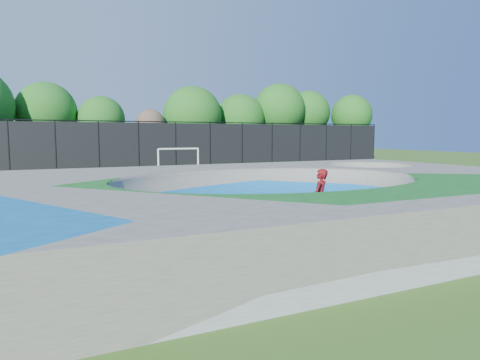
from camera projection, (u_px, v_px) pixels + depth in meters
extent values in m
plane|color=#325818|center=(272.00, 220.00, 14.85)|extent=(120.00, 120.00, 0.00)
cube|color=gray|center=(272.00, 199.00, 14.77)|extent=(22.00, 14.00, 1.50)
imported|color=red|center=(320.00, 199.00, 13.44)|extent=(0.82, 0.77, 1.88)
cube|color=black|center=(319.00, 227.00, 13.53)|extent=(0.77, 0.61, 0.05)
cylinder|color=white|center=(158.00, 163.00, 29.89)|extent=(0.12, 0.12, 1.96)
cylinder|color=white|center=(198.00, 162.00, 31.15)|extent=(0.12, 0.12, 1.96)
cylinder|color=white|center=(178.00, 149.00, 30.42)|extent=(2.95, 0.12, 0.12)
cylinder|color=black|center=(9.00, 149.00, 29.64)|extent=(0.09, 0.09, 4.00)
cylinder|color=black|center=(56.00, 148.00, 30.92)|extent=(0.09, 0.09, 4.00)
cylinder|color=black|center=(99.00, 148.00, 32.21)|extent=(0.09, 0.09, 4.00)
cylinder|color=black|center=(139.00, 147.00, 33.49)|extent=(0.09, 0.09, 4.00)
cylinder|color=black|center=(176.00, 147.00, 34.78)|extent=(0.09, 0.09, 4.00)
cylinder|color=black|center=(210.00, 146.00, 36.06)|extent=(0.09, 0.09, 4.00)
cylinder|color=black|center=(242.00, 146.00, 37.34)|extent=(0.09, 0.09, 4.00)
cylinder|color=black|center=(272.00, 145.00, 38.63)|extent=(0.09, 0.09, 4.00)
cylinder|color=black|center=(300.00, 145.00, 39.91)|extent=(0.09, 0.09, 4.00)
cylinder|color=black|center=(326.00, 145.00, 41.20)|extent=(0.09, 0.09, 4.00)
cylinder|color=black|center=(351.00, 145.00, 42.48)|extent=(0.09, 0.09, 4.00)
cylinder|color=black|center=(374.00, 144.00, 43.76)|extent=(0.09, 0.09, 4.00)
cube|color=black|center=(139.00, 147.00, 33.49)|extent=(48.00, 0.03, 3.80)
cylinder|color=black|center=(138.00, 121.00, 33.28)|extent=(48.00, 0.08, 0.08)
cylinder|color=#483624|center=(48.00, 152.00, 36.12)|extent=(0.44, 0.44, 2.99)
sphere|color=#1C6219|center=(46.00, 112.00, 35.77)|extent=(4.99, 4.99, 4.99)
cylinder|color=#483624|center=(103.00, 153.00, 37.26)|extent=(0.44, 0.44, 2.79)
sphere|color=#1C6219|center=(101.00, 119.00, 36.96)|extent=(4.00, 4.00, 4.00)
cylinder|color=#483624|center=(151.00, 152.00, 38.78)|extent=(0.44, 0.44, 2.87)
sphere|color=brown|center=(150.00, 124.00, 38.52)|extent=(2.60, 2.60, 2.60)
cylinder|color=#483624|center=(193.00, 152.00, 40.97)|extent=(0.44, 0.44, 2.66)
sphere|color=#1C6219|center=(192.00, 116.00, 40.61)|extent=(5.60, 5.60, 5.60)
cylinder|color=#483624|center=(240.00, 151.00, 43.48)|extent=(0.44, 0.44, 2.67)
sphere|color=#1C6219|center=(240.00, 119.00, 43.15)|extent=(5.00, 5.00, 5.00)
cylinder|color=#483624|center=(279.00, 146.00, 44.82)|extent=(0.44, 0.44, 3.54)
sphere|color=#1C6219|center=(279.00, 110.00, 44.43)|extent=(5.39, 5.39, 5.39)
cylinder|color=#483624|center=(308.00, 146.00, 46.59)|extent=(0.44, 0.44, 3.58)
sphere|color=#1C6219|center=(308.00, 113.00, 46.22)|extent=(4.71, 4.71, 4.71)
cylinder|color=#483624|center=(351.00, 146.00, 47.81)|extent=(0.44, 0.44, 3.48)
sphere|color=#1C6219|center=(352.00, 115.00, 47.46)|extent=(4.47, 4.47, 4.47)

